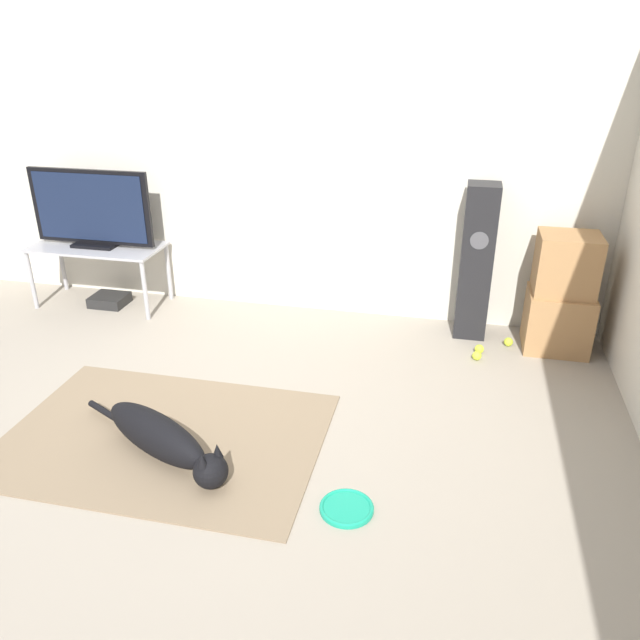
# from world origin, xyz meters

# --- Properties ---
(ground_plane) EXTENTS (12.00, 12.00, 0.00)m
(ground_plane) POSITION_xyz_m (0.00, 0.00, 0.00)
(ground_plane) COLOR #9E9384
(wall_back) EXTENTS (8.00, 0.06, 2.55)m
(wall_back) POSITION_xyz_m (0.00, 2.10, 1.27)
(wall_back) COLOR beige
(wall_back) RESTS_ON ground_plane
(area_rug) EXTENTS (1.80, 1.28, 0.01)m
(area_rug) POSITION_xyz_m (-0.08, 0.10, 0.01)
(area_rug) COLOR #847056
(area_rug) RESTS_ON ground_plane
(dog) EXTENTS (1.07, 0.60, 0.24)m
(dog) POSITION_xyz_m (0.00, -0.07, 0.13)
(dog) COLOR black
(dog) RESTS_ON area_rug
(frisbee) EXTENTS (0.27, 0.27, 0.03)m
(frisbee) POSITION_xyz_m (1.04, -0.26, 0.01)
(frisbee) COLOR #199E7A
(frisbee) RESTS_ON ground_plane
(cardboard_box_lower) EXTENTS (0.45, 0.38, 0.43)m
(cardboard_box_lower) POSITION_xyz_m (2.21, 1.76, 0.22)
(cardboard_box_lower) COLOR #A87A4C
(cardboard_box_lower) RESTS_ON ground_plane
(cardboard_box_upper) EXTENTS (0.41, 0.35, 0.42)m
(cardboard_box_upper) POSITION_xyz_m (2.21, 1.78, 0.64)
(cardboard_box_upper) COLOR #A87A4C
(cardboard_box_upper) RESTS_ON cardboard_box_lower
(floor_speaker) EXTENTS (0.23, 0.24, 1.16)m
(floor_speaker) POSITION_xyz_m (1.61, 1.86, 0.58)
(floor_speaker) COLOR black
(floor_speaker) RESTS_ON ground_plane
(tv_stand) EXTENTS (1.07, 0.49, 0.51)m
(tv_stand) POSITION_xyz_m (-1.43, 1.78, 0.45)
(tv_stand) COLOR #A8A8AD
(tv_stand) RESTS_ON ground_plane
(tv) EXTENTS (1.02, 0.20, 0.62)m
(tv) POSITION_xyz_m (-1.43, 1.78, 0.82)
(tv) COLOR black
(tv) RESTS_ON tv_stand
(tennis_ball_by_boxes) EXTENTS (0.07, 0.07, 0.07)m
(tennis_ball_by_boxes) POSITION_xyz_m (1.89, 1.72, 0.03)
(tennis_ball_by_boxes) COLOR #C6E033
(tennis_ball_by_boxes) RESTS_ON ground_plane
(tennis_ball_near_speaker) EXTENTS (0.07, 0.07, 0.07)m
(tennis_ball_near_speaker) POSITION_xyz_m (1.66, 1.44, 0.03)
(tennis_ball_near_speaker) COLOR #C6E033
(tennis_ball_near_speaker) RESTS_ON ground_plane
(tennis_ball_loose_on_carpet) EXTENTS (0.07, 0.07, 0.07)m
(tennis_ball_loose_on_carpet) POSITION_xyz_m (1.68, 1.55, 0.03)
(tennis_ball_loose_on_carpet) COLOR #C6E033
(tennis_ball_loose_on_carpet) RESTS_ON ground_plane
(game_console) EXTENTS (0.29, 0.25, 0.08)m
(game_console) POSITION_xyz_m (-1.37, 1.76, 0.04)
(game_console) COLOR black
(game_console) RESTS_ON ground_plane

